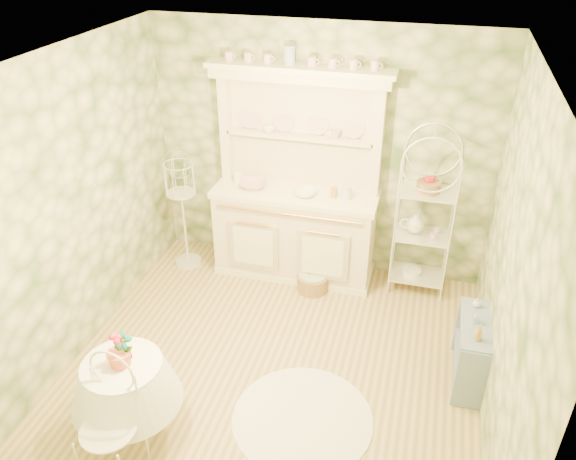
% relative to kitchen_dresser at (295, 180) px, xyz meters
% --- Properties ---
extents(floor, '(3.60, 3.60, 0.00)m').
position_rel_kitchen_dresser_xyz_m(floor, '(0.20, -1.52, -1.15)').
color(floor, tan).
rests_on(floor, ground).
extents(ceiling, '(3.60, 3.60, 0.00)m').
position_rel_kitchen_dresser_xyz_m(ceiling, '(0.20, -1.52, 1.56)').
color(ceiling, white).
rests_on(ceiling, floor).
extents(wall_left, '(3.60, 3.60, 0.00)m').
position_rel_kitchen_dresser_xyz_m(wall_left, '(-1.60, -1.52, 0.21)').
color(wall_left, beige).
rests_on(wall_left, floor).
extents(wall_right, '(3.60, 3.60, 0.00)m').
position_rel_kitchen_dresser_xyz_m(wall_right, '(2.00, -1.52, 0.21)').
color(wall_right, beige).
rests_on(wall_right, floor).
extents(wall_back, '(3.60, 3.60, 0.00)m').
position_rel_kitchen_dresser_xyz_m(wall_back, '(0.20, 0.28, 0.21)').
color(wall_back, beige).
rests_on(wall_back, floor).
extents(wall_front, '(3.60, 3.60, 0.00)m').
position_rel_kitchen_dresser_xyz_m(wall_front, '(0.20, -3.32, 0.21)').
color(wall_front, beige).
rests_on(wall_front, floor).
extents(kitchen_dresser, '(1.87, 0.61, 2.29)m').
position_rel_kitchen_dresser_xyz_m(kitchen_dresser, '(0.00, 0.00, 0.00)').
color(kitchen_dresser, '#FCEBCD').
rests_on(kitchen_dresser, floor).
extents(bakers_rack, '(0.53, 0.38, 1.69)m').
position_rel_kitchen_dresser_xyz_m(bakers_rack, '(1.35, 0.07, -0.30)').
color(bakers_rack, white).
rests_on(bakers_rack, floor).
extents(side_shelf, '(0.29, 0.76, 0.65)m').
position_rel_kitchen_dresser_xyz_m(side_shelf, '(1.88, -1.21, -0.82)').
color(side_shelf, '#778FAD').
rests_on(side_shelf, floor).
extents(round_table, '(0.87, 0.87, 0.79)m').
position_rel_kitchen_dresser_xyz_m(round_table, '(-0.67, -2.51, -0.75)').
color(round_table, white).
rests_on(round_table, floor).
extents(cafe_chair, '(0.45, 0.45, 0.92)m').
position_rel_kitchen_dresser_xyz_m(cafe_chair, '(-0.61, -2.87, -0.68)').
color(cafe_chair, white).
rests_on(cafe_chair, floor).
extents(birdcage_stand, '(0.35, 0.35, 1.48)m').
position_rel_kitchen_dresser_xyz_m(birdcage_stand, '(-1.24, -0.16, -0.40)').
color(birdcage_stand, white).
rests_on(birdcage_stand, floor).
extents(floor_basket, '(0.34, 0.34, 0.20)m').
position_rel_kitchen_dresser_xyz_m(floor_basket, '(0.28, -0.29, -1.04)').
color(floor_basket, '#A07E4D').
rests_on(floor_basket, floor).
extents(lace_rug, '(1.49, 1.49, 0.01)m').
position_rel_kitchen_dresser_xyz_m(lace_rug, '(0.60, -2.04, -1.14)').
color(lace_rug, white).
rests_on(lace_rug, floor).
extents(bowl_floral, '(0.33, 0.33, 0.07)m').
position_rel_kitchen_dresser_xyz_m(bowl_floral, '(-0.46, -0.02, -0.13)').
color(bowl_floral, white).
rests_on(bowl_floral, kitchen_dresser).
extents(bowl_white, '(0.30, 0.30, 0.07)m').
position_rel_kitchen_dresser_xyz_m(bowl_white, '(0.12, -0.06, -0.13)').
color(bowl_white, white).
rests_on(bowl_white, kitchen_dresser).
extents(cup_left, '(0.13, 0.13, 0.09)m').
position_rel_kitchen_dresser_xyz_m(cup_left, '(-0.32, 0.15, 0.47)').
color(cup_left, white).
rests_on(cup_left, kitchen_dresser).
extents(cup_right, '(0.12, 0.12, 0.09)m').
position_rel_kitchen_dresser_xyz_m(cup_right, '(0.38, 0.16, 0.47)').
color(cup_right, white).
rests_on(cup_right, kitchen_dresser).
extents(potted_geranium, '(0.17, 0.14, 0.28)m').
position_rel_kitchen_dresser_xyz_m(potted_geranium, '(-0.63, -2.49, -0.30)').
color(potted_geranium, '#3F7238').
rests_on(potted_geranium, round_table).
extents(bottle_amber, '(0.08, 0.08, 0.15)m').
position_rel_kitchen_dresser_xyz_m(bottle_amber, '(1.88, -1.42, -0.46)').
color(bottle_amber, '#B48436').
rests_on(bottle_amber, side_shelf).
extents(bottle_blue, '(0.05, 0.05, 0.09)m').
position_rel_kitchen_dresser_xyz_m(bottle_blue, '(1.87, -1.21, -0.49)').
color(bottle_blue, '#91A7C7').
rests_on(bottle_blue, side_shelf).
extents(bottle_glass, '(0.08, 0.08, 0.09)m').
position_rel_kitchen_dresser_xyz_m(bottle_glass, '(1.88, -0.98, -0.50)').
color(bottle_glass, silver).
rests_on(bottle_glass, side_shelf).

